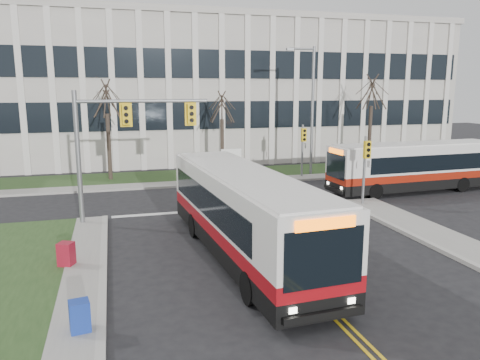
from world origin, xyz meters
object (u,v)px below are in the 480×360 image
(streetlight, at_px, (310,104))
(newspaper_box_blue, at_px, (80,319))
(directory_sign, at_px, (231,160))
(bus_cross, at_px, (415,168))
(bus_main, at_px, (244,216))
(newspaper_box_red, at_px, (66,256))

(streetlight, height_order, newspaper_box_blue, streetlight)
(directory_sign, relative_size, bus_cross, 0.18)
(newspaper_box_blue, bearing_deg, bus_cross, 24.50)
(bus_main, bearing_deg, directory_sign, 73.45)
(streetlight, distance_m, bus_main, 18.03)
(newspaper_box_red, bearing_deg, directory_sign, 81.67)
(bus_main, bearing_deg, bus_cross, 28.25)
(newspaper_box_red, bearing_deg, bus_cross, 45.75)
(bus_main, height_order, newspaper_box_blue, bus_main)
(streetlight, bearing_deg, newspaper_box_red, -136.93)
(newspaper_box_blue, xyz_separation_m, newspaper_box_red, (-0.74, 4.98, 0.00))
(directory_sign, distance_m, newspaper_box_red, 18.77)
(bus_main, distance_m, newspaper_box_red, 6.48)
(bus_cross, height_order, newspaper_box_blue, bus_cross)
(streetlight, xyz_separation_m, bus_cross, (4.12, -6.70, -3.72))
(newspaper_box_red, bearing_deg, bus_main, 19.29)
(streetlight, height_order, bus_cross, streetlight)
(bus_main, bearing_deg, newspaper_box_red, 171.38)
(streetlight, relative_size, bus_main, 0.77)
(streetlight, height_order, newspaper_box_red, streetlight)
(directory_sign, xyz_separation_m, bus_cross, (9.65, -8.00, 0.30))
(streetlight, height_order, bus_main, streetlight)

